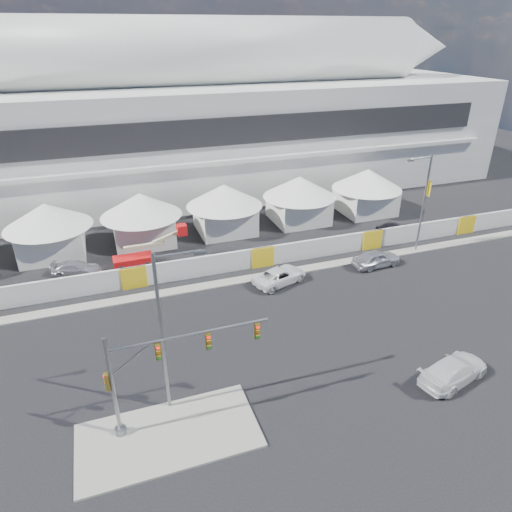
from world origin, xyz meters
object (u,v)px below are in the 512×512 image
object	(u,v)px
lot_car_b	(393,228)
sedan_silver	(376,258)
pickup_curb	(280,276)
pickup_near	(454,370)
lot_car_c	(77,268)
streetlight_curb	(423,198)
streetlight_median	(166,324)
traffic_mast	(152,374)
boom_lift	(140,257)

from	to	relation	value
lot_car_b	sedan_silver	bearing A→B (deg)	138.08
pickup_curb	pickup_near	size ratio (longest dim) A/B	0.95
lot_car_c	streetlight_curb	world-z (taller)	streetlight_curb
pickup_curb	streetlight_curb	bearing A→B (deg)	-103.23
pickup_near	lot_car_c	size ratio (longest dim) A/B	1.22
sedan_silver	streetlight_median	world-z (taller)	streetlight_median
pickup_curb	pickup_near	xyz separation A→B (m)	(5.86, -15.46, 0.07)
lot_car_c	traffic_mast	bearing A→B (deg)	-150.90
sedan_silver	boom_lift	bearing A→B (deg)	66.41
boom_lift	lot_car_b	bearing A→B (deg)	-4.35
pickup_curb	boom_lift	bearing A→B (deg)	38.00
lot_car_c	streetlight_curb	distance (m)	33.64
sedan_silver	traffic_mast	size ratio (longest dim) A/B	0.52
pickup_near	boom_lift	xyz separation A→B (m)	(-17.24, 22.90, 0.20)
lot_car_b	streetlight_median	distance (m)	33.28
streetlight_median	lot_car_b	bearing A→B (deg)	32.66
streetlight_curb	traffic_mast	bearing A→B (deg)	-152.86
lot_car_b	pickup_near	bearing A→B (deg)	157.91
boom_lift	pickup_curb	bearing A→B (deg)	-34.39
pickup_near	streetlight_curb	world-z (taller)	streetlight_curb
sedan_silver	pickup_curb	bearing A→B (deg)	85.37
sedan_silver	streetlight_median	xyz separation A→B (m)	(-21.60, -11.70, 5.22)
streetlight_curb	pickup_near	bearing A→B (deg)	-119.55
pickup_curb	streetlight_median	bearing A→B (deg)	116.48
lot_car_c	sedan_silver	bearing A→B (deg)	-88.80
lot_car_c	streetlight_curb	xyz separation A→B (m)	(32.67, -6.14, 5.12)
sedan_silver	pickup_curb	world-z (taller)	sedan_silver
streetlight_median	sedan_silver	bearing A→B (deg)	28.45
sedan_silver	pickup_curb	xyz separation A→B (m)	(-9.94, 0.08, -0.10)
streetlight_curb	boom_lift	distance (m)	27.92
traffic_mast	boom_lift	world-z (taller)	traffic_mast
sedan_silver	lot_car_c	xyz separation A→B (m)	(-27.12, 7.74, -0.17)
pickup_curb	lot_car_b	distance (m)	17.06
lot_car_b	streetlight_median	world-z (taller)	streetlight_median
lot_car_b	streetlight_median	size ratio (longest dim) A/B	0.38
pickup_curb	sedan_silver	bearing A→B (deg)	-109.29
traffic_mast	pickup_curb	bearing A→B (deg)	45.40
streetlight_curb	boom_lift	size ratio (longest dim) A/B	1.38
pickup_near	boom_lift	distance (m)	28.67
pickup_curb	streetlight_curb	size ratio (longest dim) A/B	0.52
sedan_silver	streetlight_curb	world-z (taller)	streetlight_curb
lot_car_b	lot_car_c	bearing A→B (deg)	90.28
pickup_curb	traffic_mast	xyz separation A→B (m)	(-12.81, -12.99, 3.13)
pickup_curb	boom_lift	size ratio (longest dim) A/B	0.71
sedan_silver	boom_lift	world-z (taller)	boom_lift
lot_car_b	streetlight_curb	size ratio (longest dim) A/B	0.39
lot_car_b	streetlight_curb	world-z (taller)	streetlight_curb
lot_car_b	boom_lift	bearing A→B (deg)	90.10
lot_car_c	boom_lift	size ratio (longest dim) A/B	0.62
pickup_curb	lot_car_c	bearing A→B (deg)	47.16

